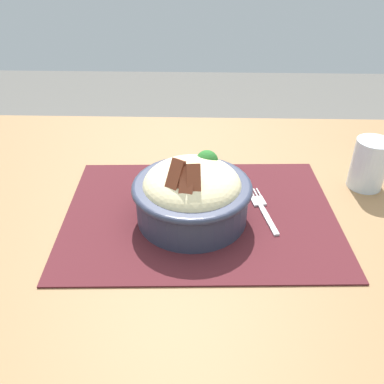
% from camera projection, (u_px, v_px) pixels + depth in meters
% --- Properties ---
extents(table, '(1.38, 0.81, 0.71)m').
position_uv_depth(table, '(184.00, 243.00, 0.71)').
color(table, olive).
rests_on(table, ground_plane).
extents(placemat, '(0.46, 0.34, 0.00)m').
position_uv_depth(placemat, '(200.00, 214.00, 0.68)').
color(placemat, '#47191E').
rests_on(placemat, table).
extents(bowl, '(0.20, 0.20, 0.12)m').
position_uv_depth(bowl, '(192.00, 193.00, 0.64)').
color(bowl, '#2D3347').
rests_on(bowl, placemat).
extents(fork, '(0.04, 0.13, 0.00)m').
position_uv_depth(fork, '(262.00, 208.00, 0.69)').
color(fork, silver).
rests_on(fork, placemat).
extents(drinking_glass, '(0.06, 0.06, 0.09)m').
position_uv_depth(drinking_glass, '(368.00, 167.00, 0.73)').
color(drinking_glass, silver).
rests_on(drinking_glass, table).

